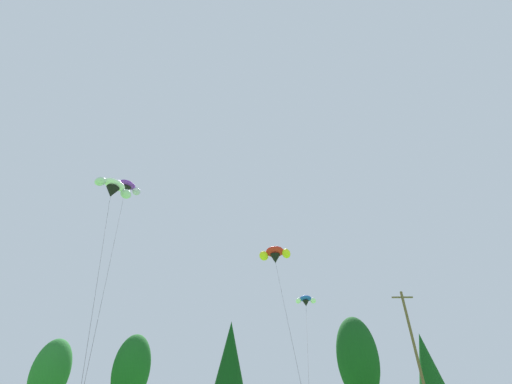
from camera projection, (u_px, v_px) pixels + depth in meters
The scene contains 10 objects.
treeline_tree_b at pixel (50, 372), 39.95m from camera, with size 4.42×4.42×9.69m.
treeline_tree_c at pixel (131, 369), 41.52m from camera, with size 4.63×4.63×10.49m.
treeline_tree_d at pixel (230, 358), 41.89m from camera, with size 4.26×4.26×12.07m.
treeline_tree_e at pixel (358, 358), 41.17m from camera, with size 5.16×5.16×12.44m.
treeline_tree_f at pixel (427, 366), 43.86m from camera, with size 4.03×4.03×11.07m.
utility_pole at pixel (416, 354), 31.59m from camera, with size 2.20×0.26×12.55m.
parafoil_kite_high_purple at pixel (126, 188), 33.54m from camera, with size 7.94×13.24×20.67m.
parafoil_kite_mid_red_yellow at pixel (275, 255), 35.69m from camera, with size 3.69×14.20×15.93m.
parafoil_kite_far_white at pixel (113, 188), 30.23m from camera, with size 7.93×10.94×18.83m.
parafoil_kite_low_blue_white at pixel (306, 301), 38.23m from camera, with size 4.06×19.18×12.15m.
Camera 1 is at (2.43, 3.14, 1.94)m, focal length 22.90 mm.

